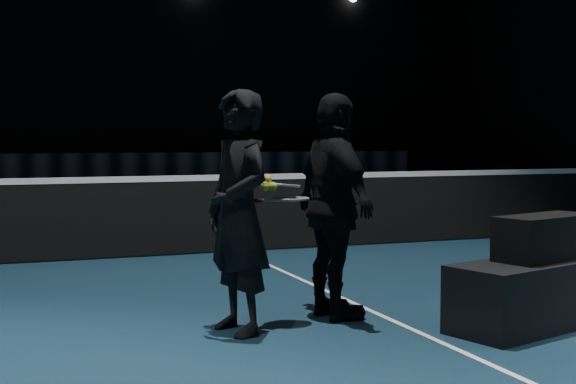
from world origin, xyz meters
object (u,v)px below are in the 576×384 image
Objects in this scene: player_bench at (544,292)px; racket_upper at (283,185)px; player_b at (335,206)px; racket_bag at (545,237)px; player_a at (239,212)px; tennis_balls at (269,184)px; racket_lower at (291,199)px.

racket_upper is at bearing 142.58° from player_bench.
player_b is 2.57× the size of racket_upper.
racket_bag is at bearing 0.00° from player_bench.
player_bench is 2.00× the size of racket_bag.
player_a is 0.32m from tennis_balls.
player_bench is 2.02m from racket_lower.
player_a is at bearing -178.29° from racket_upper.
racket_bag is 1.59m from player_b.
player_b is at bearing 0.00° from racket_lower.
racket_lower is at bearing 142.77° from racket_bag.
player_a reaches higher than tennis_balls.
player_a is 0.46m from racket_lower.
player_bench is 2.37m from player_a.
player_b is 0.49m from racket_upper.
player_a is 2.57× the size of racket_lower.
racket_upper is (-0.45, -0.05, 0.18)m from player_b.
racket_upper is (-0.06, 0.03, 0.10)m from racket_lower.
racket_upper is (0.38, 0.12, 0.18)m from player_a.
tennis_balls is (-1.96, 0.64, 0.40)m from racket_bag.
player_b is (0.83, 0.18, 0.00)m from player_a.
racket_lower reaches higher than player_bench.
player_b is (-1.38, 0.76, 0.21)m from racket_bag.
racket_bag is 0.47× the size of player_a.
player_a reaches higher than player_bench.
player_bench is at bearing -33.00° from racket_lower.
racket_bag reaches higher than player_bench.
racket_upper is at bearing 25.53° from tennis_balls.
racket_bag is at bearing -33.00° from racket_lower.
player_a is at bearing 97.14° from player_b.
racket_lower is at bearing 10.49° from tennis_balls.
racket_upper reaches higher than racket_bag.
player_bench is at bearing 0.00° from racket_bag.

